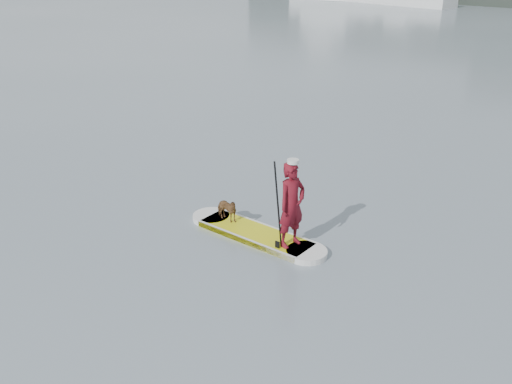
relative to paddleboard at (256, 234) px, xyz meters
The scene contains 6 objects.
ground 3.39m from the paddleboard, ahead, with size 140.00×140.00×0.00m, color slate.
paddleboard is the anchor object (origin of this frame).
paddler 1.26m from the paddleboard, ahead, with size 0.62×0.41×1.70m, color maroon.
white_cap 1.99m from the paddleboard, ahead, with size 0.22×0.22×0.07m, color silver.
dog 0.87m from the paddleboard, behind, with size 0.28×0.62×0.52m, color #51381B.
paddle 1.09m from the paddleboard, 19.71° to the right, with size 0.10×0.30×2.00m.
Camera 1 is at (3.16, -7.74, 5.52)m, focal length 40.00 mm.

